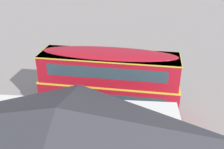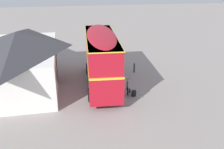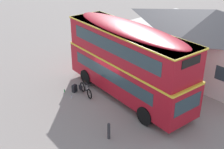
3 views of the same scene
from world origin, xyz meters
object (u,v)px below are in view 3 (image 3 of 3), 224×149
at_px(double_decker_bus, 128,59).
at_px(water_bottle_green_metal, 64,91).
at_px(touring_bicycle, 85,90).
at_px(kerb_bollard, 109,131).
at_px(water_bottle_clear_plastic, 71,97).
at_px(backpack_on_ground, 75,88).

height_order(double_decker_bus, water_bottle_green_metal, double_decker_bus).
distance_m(touring_bicycle, kerb_bollard, 4.81).
xyz_separation_m(touring_bicycle, water_bottle_clear_plastic, (-0.21, -0.96, -0.26)).
bearing_deg(backpack_on_ground, touring_bicycle, 23.78).
xyz_separation_m(double_decker_bus, kerb_bollard, (2.57, -3.69, -2.14)).
xyz_separation_m(double_decker_bus, backpack_on_ground, (-2.68, -2.30, -2.35)).
bearing_deg(water_bottle_clear_plastic, kerb_bollard, -9.30).
bearing_deg(backpack_on_ground, water_bottle_clear_plastic, -48.21).
xyz_separation_m(double_decker_bus, water_bottle_clear_plastic, (-2.12, -2.92, -2.53)).
relative_size(backpack_on_ground, kerb_bollard, 0.58).
xyz_separation_m(touring_bicycle, backpack_on_ground, (-0.76, -0.34, -0.08)).
relative_size(double_decker_bus, kerb_bollard, 10.09).
bearing_deg(touring_bicycle, double_decker_bus, 45.69).
bearing_deg(kerb_bollard, backpack_on_ground, 165.16).
height_order(double_decker_bus, backpack_on_ground, double_decker_bus).
height_order(water_bottle_clear_plastic, kerb_bollard, kerb_bollard).
xyz_separation_m(touring_bicycle, water_bottle_green_metal, (-1.19, -0.87, -0.27)).
distance_m(double_decker_bus, backpack_on_ground, 4.24).
bearing_deg(backpack_on_ground, water_bottle_green_metal, -128.44).
distance_m(double_decker_bus, water_bottle_green_metal, 4.91).
bearing_deg(water_bottle_clear_plastic, double_decker_bus, 53.98).
bearing_deg(double_decker_bus, touring_bicycle, -134.31).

